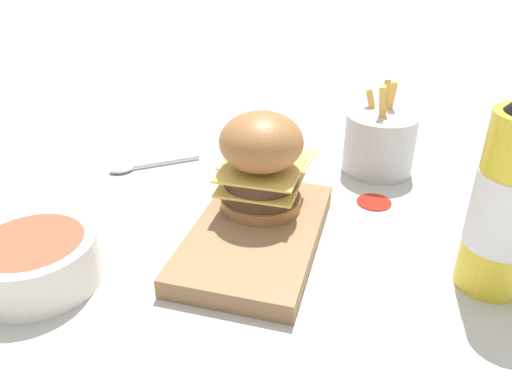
{
  "coord_description": "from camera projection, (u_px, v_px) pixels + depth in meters",
  "views": [
    {
      "loc": [
        0.45,
        0.17,
        0.37
      ],
      "look_at": [
        -0.05,
        0.02,
        0.08
      ],
      "focal_mm": 35.0,
      "sensor_mm": 36.0,
      "label": 1
    }
  ],
  "objects": [
    {
      "name": "side_bowl",
      "position": [
        35.0,
        261.0,
        0.56
      ],
      "size": [
        0.14,
        0.14,
        0.06
      ],
      "color": "silver",
      "rests_on": "ground_plane"
    },
    {
      "name": "serving_board",
      "position": [
        256.0,
        235.0,
        0.63
      ],
      "size": [
        0.26,
        0.15,
        0.03
      ],
      "color": "olive",
      "rests_on": "ground_plane"
    },
    {
      "name": "spoon",
      "position": [
        136.0,
        166.0,
        0.82
      ],
      "size": [
        0.11,
        0.13,
        0.01
      ],
      "rotation": [
        0.0,
        0.0,
        5.36
      ],
      "color": "silver",
      "rests_on": "ground_plane"
    },
    {
      "name": "ketchup_puddle",
      "position": [
        374.0,
        202.0,
        0.73
      ],
      "size": [
        0.05,
        0.05,
        0.0
      ],
      "color": "#B21E14",
      "rests_on": "ground_plane"
    },
    {
      "name": "ketchup_bottle",
      "position": [
        509.0,
        202.0,
        0.52
      ],
      "size": [
        0.07,
        0.07,
        0.23
      ],
      "color": "yellow",
      "rests_on": "ground_plane"
    },
    {
      "name": "ground_plane",
      "position": [
        226.0,
        265.0,
        0.6
      ],
      "size": [
        6.0,
        6.0,
        0.0
      ],
      "primitive_type": "plane",
      "color": "#B7B2A8"
    },
    {
      "name": "parchment_square",
      "position": [
        269.0,
        159.0,
        0.86
      ],
      "size": [
        0.16,
        0.16,
        0.0
      ],
      "color": "tan",
      "rests_on": "ground_plane"
    },
    {
      "name": "burger",
      "position": [
        261.0,
        161.0,
        0.64
      ],
      "size": [
        0.11,
        0.11,
        0.13
      ],
      "color": "#9E6638",
      "rests_on": "serving_board"
    },
    {
      "name": "fries_basket",
      "position": [
        379.0,
        142.0,
        0.8
      ],
      "size": [
        0.11,
        0.11,
        0.15
      ],
      "color": "#B7B7BC",
      "rests_on": "ground_plane"
    }
  ]
}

